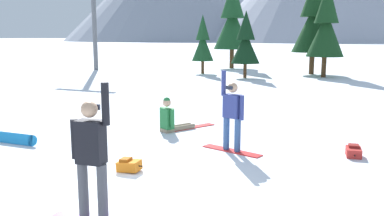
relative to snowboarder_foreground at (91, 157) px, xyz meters
name	(u,v)px	position (x,y,z in m)	size (l,w,h in m)	color
ground_plane	(129,189)	(-0.28, 1.38, -1.01)	(800.00, 800.00, 0.00)	white
snowboarder_foreground	(91,157)	(0.00, 0.00, 0.00)	(1.47, 0.43, 2.10)	#993FD8
snowboarder_midground	(232,114)	(0.64, 4.48, -0.11)	(1.58, 0.70, 1.93)	red
snowboarder_background	(172,119)	(-1.62, 5.81, -0.65)	(1.21, 1.76, 1.01)	gray
loose_snowboard_far_spare	(8,138)	(-4.89, 2.90, -0.87)	(1.90, 0.19, 0.28)	#1E8CD8
backpack_orange	(129,165)	(-0.81, 2.23, -0.88)	(0.54, 0.35, 0.28)	orange
backpack_red	(354,151)	(3.34, 5.18, -0.89)	(0.38, 0.54, 0.28)	red
pine_tree_young	(314,19)	(-0.49, 26.10, 2.91)	(2.97, 2.97, 7.18)	#472D19
pine_tree_twin	(203,42)	(-7.85, 23.28, 1.32)	(1.58, 1.58, 4.28)	#472D19
pine_tree_tall	(326,25)	(0.58, 24.03, 2.40)	(2.43, 2.43, 6.26)	#472D19
pine_tree_leaning	(232,20)	(-7.57, 29.14, 3.04)	(3.11, 3.11, 7.41)	#472D19
pine_tree_short	(246,41)	(-4.12, 21.54, 1.37)	(1.88, 1.88, 4.36)	#472D19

